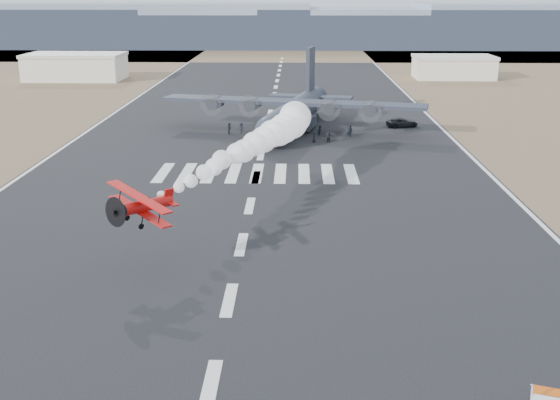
{
  "coord_description": "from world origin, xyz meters",
  "views": [
    {
      "loc": [
        4.97,
        -36.37,
        22.5
      ],
      "look_at": [
        3.53,
        24.95,
        4.0
      ],
      "focal_mm": 45.0,
      "sensor_mm": 36.0,
      "label": 1
    }
  ],
  "objects_px": {
    "crew_c": "(241,128)",
    "hangar_right": "(454,67)",
    "aerobatic_biplane": "(142,206)",
    "crew_d": "(350,131)",
    "crew_h": "(229,129)",
    "crew_b": "(320,130)",
    "crew_f": "(328,137)",
    "crew_a": "(348,132)",
    "crew_g": "(262,132)",
    "hangar_left": "(76,66)",
    "crew_e": "(314,137)",
    "support_vehicle": "(402,122)",
    "transport_aircraft": "(295,110)"
  },
  "relations": [
    {
      "from": "transport_aircraft",
      "to": "support_vehicle",
      "type": "bearing_deg",
      "value": 21.26
    },
    {
      "from": "support_vehicle",
      "to": "crew_h",
      "type": "distance_m",
      "value": 29.61
    },
    {
      "from": "aerobatic_biplane",
      "to": "crew_h",
      "type": "relative_size",
      "value": 3.68
    },
    {
      "from": "crew_a",
      "to": "crew_c",
      "type": "xyz_separation_m",
      "value": [
        -17.11,
        2.35,
        0.06
      ]
    },
    {
      "from": "aerobatic_biplane",
      "to": "crew_g",
      "type": "relative_size",
      "value": 3.63
    },
    {
      "from": "crew_h",
      "to": "crew_g",
      "type": "bearing_deg",
      "value": -138.1
    },
    {
      "from": "support_vehicle",
      "to": "crew_b",
      "type": "distance_m",
      "value": 15.99
    },
    {
      "from": "hangar_left",
      "to": "crew_d",
      "type": "distance_m",
      "value": 96.71
    },
    {
      "from": "crew_c",
      "to": "crew_a",
      "type": "bearing_deg",
      "value": 171.45
    },
    {
      "from": "support_vehicle",
      "to": "crew_g",
      "type": "distance_m",
      "value": 25.17
    },
    {
      "from": "crew_c",
      "to": "crew_h",
      "type": "bearing_deg",
      "value": 11.41
    },
    {
      "from": "transport_aircraft",
      "to": "crew_e",
      "type": "xyz_separation_m",
      "value": [
        2.96,
        -10.2,
        -2.4
      ]
    },
    {
      "from": "aerobatic_biplane",
      "to": "crew_f",
      "type": "relative_size",
      "value": 3.91
    },
    {
      "from": "aerobatic_biplane",
      "to": "crew_b",
      "type": "distance_m",
      "value": 59.27
    },
    {
      "from": "hangar_right",
      "to": "transport_aircraft",
      "type": "bearing_deg",
      "value": -120.24
    },
    {
      "from": "crew_b",
      "to": "crew_c",
      "type": "distance_m",
      "value": 12.78
    },
    {
      "from": "crew_d",
      "to": "crew_f",
      "type": "bearing_deg",
      "value": -76.61
    },
    {
      "from": "crew_d",
      "to": "crew_e",
      "type": "bearing_deg",
      "value": -88.88
    },
    {
      "from": "aerobatic_biplane",
      "to": "hangar_left",
      "type": "bearing_deg",
      "value": 127.66
    },
    {
      "from": "support_vehicle",
      "to": "crew_d",
      "type": "xyz_separation_m",
      "value": [
        -9.4,
        -7.93,
        0.11
      ]
    },
    {
      "from": "crew_e",
      "to": "crew_h",
      "type": "distance_m",
      "value": 14.77
    },
    {
      "from": "crew_d",
      "to": "crew_e",
      "type": "height_order",
      "value": "crew_d"
    },
    {
      "from": "support_vehicle",
      "to": "crew_h",
      "type": "xyz_separation_m",
      "value": [
        -28.8,
        -6.9,
        0.16
      ]
    },
    {
      "from": "hangar_right",
      "to": "crew_f",
      "type": "height_order",
      "value": "hangar_right"
    },
    {
      "from": "support_vehicle",
      "to": "crew_a",
      "type": "relative_size",
      "value": 3.26
    },
    {
      "from": "aerobatic_biplane",
      "to": "crew_d",
      "type": "bearing_deg",
      "value": 87.84
    },
    {
      "from": "hangar_right",
      "to": "crew_f",
      "type": "relative_size",
      "value": 12.02
    },
    {
      "from": "aerobatic_biplane",
      "to": "transport_aircraft",
      "type": "bearing_deg",
      "value": 97.13
    },
    {
      "from": "aerobatic_biplane",
      "to": "crew_d",
      "type": "relative_size",
      "value": 3.91
    },
    {
      "from": "hangar_left",
      "to": "aerobatic_biplane",
      "type": "bearing_deg",
      "value": -70.72
    },
    {
      "from": "crew_g",
      "to": "crew_h",
      "type": "height_order",
      "value": "crew_g"
    },
    {
      "from": "hangar_left",
      "to": "crew_d",
      "type": "bearing_deg",
      "value": -47.28
    },
    {
      "from": "hangar_left",
      "to": "aerobatic_biplane",
      "type": "xyz_separation_m",
      "value": [
        44.51,
        -127.27,
        2.18
      ]
    },
    {
      "from": "crew_b",
      "to": "crew_c",
      "type": "xyz_separation_m",
      "value": [
        -12.75,
        0.87,
        0.09
      ]
    },
    {
      "from": "crew_a",
      "to": "crew_f",
      "type": "distance_m",
      "value": 5.02
    },
    {
      "from": "hangar_left",
      "to": "transport_aircraft",
      "type": "relative_size",
      "value": 0.57
    },
    {
      "from": "crew_e",
      "to": "transport_aircraft",
      "type": "bearing_deg",
      "value": 29.42
    },
    {
      "from": "support_vehicle",
      "to": "crew_e",
      "type": "distance_m",
      "value": 19.96
    },
    {
      "from": "crew_c",
      "to": "crew_e",
      "type": "xyz_separation_m",
      "value": [
        11.66,
        -6.35,
        -0.04
      ]
    },
    {
      "from": "hangar_left",
      "to": "crew_h",
      "type": "distance_m",
      "value": 83.9
    },
    {
      "from": "hangar_left",
      "to": "crew_a",
      "type": "height_order",
      "value": "hangar_left"
    },
    {
      "from": "crew_a",
      "to": "crew_h",
      "type": "xyz_separation_m",
      "value": [
        -18.97,
        1.94,
        0.08
      ]
    },
    {
      "from": "crew_d",
      "to": "crew_a",
      "type": "bearing_deg",
      "value": -63.86
    },
    {
      "from": "hangar_right",
      "to": "crew_e",
      "type": "height_order",
      "value": "hangar_right"
    },
    {
      "from": "crew_c",
      "to": "hangar_right",
      "type": "bearing_deg",
      "value": -124.55
    },
    {
      "from": "transport_aircraft",
      "to": "support_vehicle",
      "type": "relative_size",
      "value": 8.08
    },
    {
      "from": "crew_a",
      "to": "crew_g",
      "type": "xyz_separation_m",
      "value": [
        -13.56,
        -0.45,
        0.1
      ]
    },
    {
      "from": "aerobatic_biplane",
      "to": "crew_e",
      "type": "xyz_separation_m",
      "value": [
        15.2,
        51.32,
        -4.75
      ]
    },
    {
      "from": "crew_d",
      "to": "crew_h",
      "type": "distance_m",
      "value": 19.43
    },
    {
      "from": "aerobatic_biplane",
      "to": "support_vehicle",
      "type": "xyz_separation_m",
      "value": [
        30.48,
        64.16,
        -4.84
      ]
    }
  ]
}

